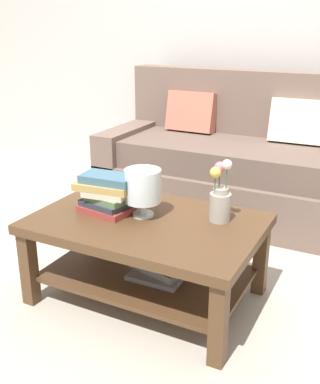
% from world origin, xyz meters
% --- Properties ---
extents(ground_plane, '(10.00, 10.00, 0.00)m').
position_xyz_m(ground_plane, '(0.00, 0.00, 0.00)').
color(ground_plane, '#ADA393').
extents(back_wall, '(6.40, 0.12, 2.70)m').
position_xyz_m(back_wall, '(0.00, 1.65, 1.35)').
color(back_wall, '#BCB7B2').
rests_on(back_wall, ground).
extents(couch, '(2.02, 0.90, 1.06)m').
position_xyz_m(couch, '(0.05, 0.99, 0.36)').
color(couch, brown).
rests_on(couch, ground).
extents(coffee_table, '(1.16, 0.76, 0.46)m').
position_xyz_m(coffee_table, '(0.04, -0.44, 0.33)').
color(coffee_table, '#4C331E').
rests_on(coffee_table, ground).
extents(book_stack_main, '(0.32, 0.26, 0.21)m').
position_xyz_m(book_stack_main, '(-0.19, -0.44, 0.56)').
color(book_stack_main, '#993833').
rests_on(book_stack_main, coffee_table).
extents(glass_hurricane_vase, '(0.19, 0.19, 0.25)m').
position_xyz_m(glass_hurricane_vase, '(0.00, -0.41, 0.62)').
color(glass_hurricane_vase, silver).
rests_on(glass_hurricane_vase, coffee_table).
extents(flower_pitcher, '(0.11, 0.11, 0.32)m').
position_xyz_m(flower_pitcher, '(0.37, -0.28, 0.58)').
color(flower_pitcher, '#9E998E').
rests_on(flower_pitcher, coffee_table).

